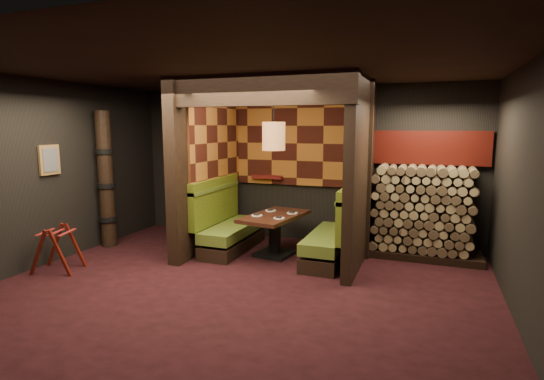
{
  "coord_description": "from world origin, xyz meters",
  "views": [
    {
      "loc": [
        2.28,
        -4.81,
        2.14
      ],
      "look_at": [
        0.0,
        1.3,
        1.15
      ],
      "focal_mm": 28.0,
      "sensor_mm": 36.0,
      "label": 1
    }
  ],
  "objects_px": {
    "booth_bench_right": "(335,237)",
    "totem_column": "(106,181)",
    "dining_table": "(275,228)",
    "booth_bench_left": "(227,227)",
    "firewood_stack": "(427,213)",
    "pendant_lamp": "(274,136)",
    "luggage_rack": "(57,247)"
  },
  "relations": [
    {
      "from": "booth_bench_right",
      "to": "totem_column",
      "type": "xyz_separation_m",
      "value": [
        -3.98,
        -0.55,
        0.79
      ]
    },
    {
      "from": "dining_table",
      "to": "totem_column",
      "type": "xyz_separation_m",
      "value": [
        -2.98,
        -0.5,
        0.73
      ]
    },
    {
      "from": "booth_bench_left",
      "to": "booth_bench_right",
      "type": "relative_size",
      "value": 1.0
    },
    {
      "from": "booth_bench_left",
      "to": "firewood_stack",
      "type": "distance_m",
      "value": 3.34
    },
    {
      "from": "pendant_lamp",
      "to": "totem_column",
      "type": "bearing_deg",
      "value": -171.35
    },
    {
      "from": "dining_table",
      "to": "totem_column",
      "type": "bearing_deg",
      "value": -170.41
    },
    {
      "from": "pendant_lamp",
      "to": "firewood_stack",
      "type": "distance_m",
      "value": 2.77
    },
    {
      "from": "booth_bench_right",
      "to": "dining_table",
      "type": "relative_size",
      "value": 1.13
    },
    {
      "from": "booth_bench_left",
      "to": "totem_column",
      "type": "distance_m",
      "value": 2.3
    },
    {
      "from": "pendant_lamp",
      "to": "firewood_stack",
      "type": "height_order",
      "value": "pendant_lamp"
    },
    {
      "from": "luggage_rack",
      "to": "firewood_stack",
      "type": "relative_size",
      "value": 0.44
    },
    {
      "from": "booth_bench_right",
      "to": "totem_column",
      "type": "distance_m",
      "value": 4.1
    },
    {
      "from": "booth_bench_left",
      "to": "booth_bench_right",
      "type": "distance_m",
      "value": 1.89
    },
    {
      "from": "booth_bench_left",
      "to": "totem_column",
      "type": "bearing_deg",
      "value": -165.25
    },
    {
      "from": "dining_table",
      "to": "firewood_stack",
      "type": "distance_m",
      "value": 2.48
    },
    {
      "from": "luggage_rack",
      "to": "totem_column",
      "type": "distance_m",
      "value": 1.58
    },
    {
      "from": "booth_bench_left",
      "to": "dining_table",
      "type": "bearing_deg",
      "value": -2.94
    },
    {
      "from": "booth_bench_left",
      "to": "pendant_lamp",
      "type": "distance_m",
      "value": 1.82
    },
    {
      "from": "booth_bench_right",
      "to": "firewood_stack",
      "type": "height_order",
      "value": "firewood_stack"
    },
    {
      "from": "luggage_rack",
      "to": "firewood_stack",
      "type": "distance_m",
      "value": 5.74
    },
    {
      "from": "luggage_rack",
      "to": "totem_column",
      "type": "height_order",
      "value": "totem_column"
    },
    {
      "from": "dining_table",
      "to": "pendant_lamp",
      "type": "xyz_separation_m",
      "value": [
        0.0,
        -0.05,
        1.52
      ]
    },
    {
      "from": "totem_column",
      "to": "firewood_stack",
      "type": "height_order",
      "value": "totem_column"
    },
    {
      "from": "booth_bench_right",
      "to": "totem_column",
      "type": "relative_size",
      "value": 0.67
    },
    {
      "from": "firewood_stack",
      "to": "totem_column",
      "type": "bearing_deg",
      "value": -166.81
    },
    {
      "from": "pendant_lamp",
      "to": "totem_column",
      "type": "distance_m",
      "value": 3.12
    },
    {
      "from": "booth_bench_right",
      "to": "dining_table",
      "type": "xyz_separation_m",
      "value": [
        -1.0,
        -0.05,
        0.06
      ]
    },
    {
      "from": "totem_column",
      "to": "firewood_stack",
      "type": "relative_size",
      "value": 1.39
    },
    {
      "from": "pendant_lamp",
      "to": "firewood_stack",
      "type": "bearing_deg",
      "value": 18.7
    },
    {
      "from": "booth_bench_left",
      "to": "luggage_rack",
      "type": "xyz_separation_m",
      "value": [
        -1.87,
        -1.88,
        -0.04
      ]
    },
    {
      "from": "booth_bench_right",
      "to": "luggage_rack",
      "type": "xyz_separation_m",
      "value": [
        -3.76,
        -1.88,
        -0.04
      ]
    },
    {
      "from": "dining_table",
      "to": "totem_column",
      "type": "height_order",
      "value": "totem_column"
    }
  ]
}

